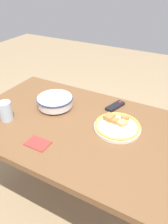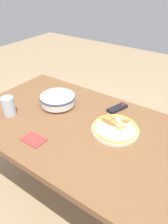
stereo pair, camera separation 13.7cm
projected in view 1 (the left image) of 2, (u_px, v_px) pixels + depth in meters
ground_plane at (79, 200)px, 1.75m from camera, size 8.00×8.00×0.00m
dining_table at (78, 135)px, 1.38m from camera, size 1.40×0.84×0.76m
noodle_bowl at (55, 101)px, 1.47m from camera, size 0.24×0.24×0.08m
food_plate at (117, 126)px, 1.29m from camera, size 0.28×0.28×0.05m
tv_remote at (115, 106)px, 1.48m from camera, size 0.09×0.16×0.02m
drinking_glass at (6, 111)px, 1.34m from camera, size 0.08×0.08×0.12m
folded_napkin at (38, 143)px, 1.18m from camera, size 0.13×0.09×0.01m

